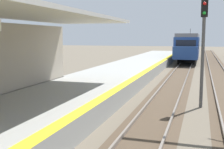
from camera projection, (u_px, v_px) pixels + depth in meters
The scene contains 4 objects.
station_platform at pixel (76, 95), 15.08m from camera, with size 5.00×80.00×0.91m.
track_pair_nearest_platform at pixel (169, 93), 17.63m from camera, with size 2.34×120.00×0.16m.
approaching_train at pixel (189, 46), 42.40m from camera, with size 2.93×19.60×4.76m.
rail_signal_post at pixel (203, 43), 13.88m from camera, with size 0.32×0.34×5.20m.
Camera 1 is at (3.69, 2.41, 3.47)m, focal length 46.35 mm.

